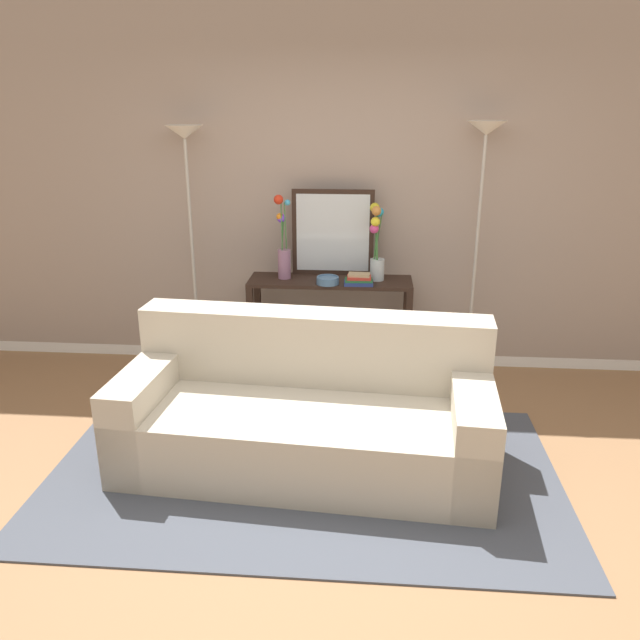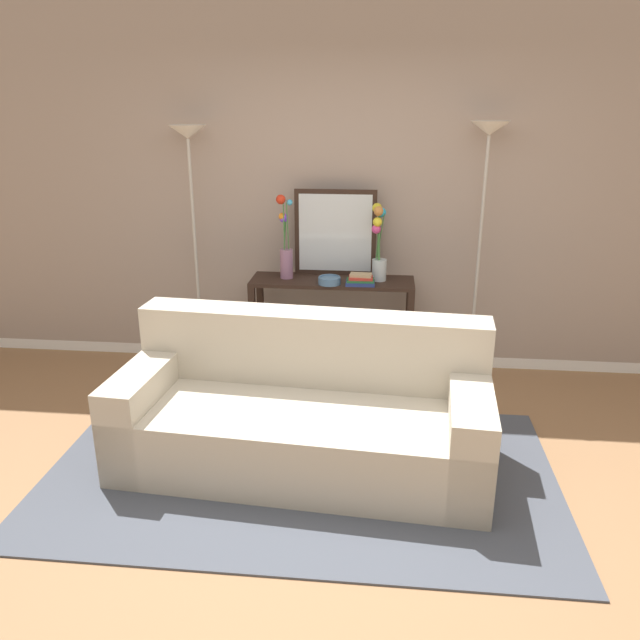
# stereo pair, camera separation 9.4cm
# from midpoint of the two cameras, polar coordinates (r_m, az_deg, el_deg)

# --- Properties ---
(ground_plane) EXTENTS (16.00, 16.00, 0.02)m
(ground_plane) POSITION_cam_midpoint_polar(r_m,az_deg,el_deg) (3.57, 1.18, -17.31)
(ground_plane) COLOR #936B47
(back_wall) EXTENTS (12.00, 0.15, 2.87)m
(back_wall) POSITION_cam_midpoint_polar(r_m,az_deg,el_deg) (5.08, 3.41, 11.57)
(back_wall) COLOR white
(back_wall) RESTS_ON ground
(area_rug) EXTENTS (3.02, 1.75, 0.01)m
(area_rug) POSITION_cam_midpoint_polar(r_m,az_deg,el_deg) (3.88, -1.08, -13.70)
(area_rug) COLOR #474C56
(area_rug) RESTS_ON ground
(couch) EXTENTS (2.25, 1.09, 0.88)m
(couch) POSITION_cam_midpoint_polar(r_m,az_deg,el_deg) (3.87, -0.74, -8.60)
(couch) COLOR #BCB29E
(couch) RESTS_ON ground
(console_table) EXTENTS (1.26, 0.37, 0.81)m
(console_table) POSITION_cam_midpoint_polar(r_m,az_deg,el_deg) (4.93, 1.65, 0.86)
(console_table) COLOR black
(console_table) RESTS_ON ground
(floor_lamp_left) EXTENTS (0.28, 0.28, 1.94)m
(floor_lamp_left) POSITION_cam_midpoint_polar(r_m,az_deg,el_deg) (4.98, -11.08, 12.16)
(floor_lamp_left) COLOR #B7B2A8
(floor_lamp_left) RESTS_ON ground
(floor_lamp_right) EXTENTS (0.28, 0.28, 1.98)m
(floor_lamp_right) POSITION_cam_midpoint_polar(r_m,az_deg,el_deg) (4.83, 15.27, 11.96)
(floor_lamp_right) COLOR #B7B2A8
(floor_lamp_right) RESTS_ON ground
(wall_mirror) EXTENTS (0.63, 0.02, 0.67)m
(wall_mirror) POSITION_cam_midpoint_polar(r_m,az_deg,el_deg) (4.92, 1.94, 7.89)
(wall_mirror) COLOR black
(wall_mirror) RESTS_ON console_table
(vase_tall_flowers) EXTENTS (0.12, 0.11, 0.64)m
(vase_tall_flowers) POSITION_cam_midpoint_polar(r_m,az_deg,el_deg) (4.85, -2.60, 6.61)
(vase_tall_flowers) COLOR gray
(vase_tall_flowers) RESTS_ON console_table
(vase_short_flowers) EXTENTS (0.12, 0.14, 0.59)m
(vase_short_flowers) POSITION_cam_midpoint_polar(r_m,az_deg,el_deg) (4.79, 5.90, 6.80)
(vase_short_flowers) COLOR silver
(vase_short_flowers) RESTS_ON console_table
(fruit_bowl) EXTENTS (0.17, 0.17, 0.06)m
(fruit_bowl) POSITION_cam_midpoint_polar(r_m,az_deg,el_deg) (4.74, 1.43, 3.63)
(fruit_bowl) COLOR #4C7093
(fruit_bowl) RESTS_ON console_table
(book_stack) EXTENTS (0.22, 0.13, 0.08)m
(book_stack) POSITION_cam_midpoint_polar(r_m,az_deg,el_deg) (4.72, 4.26, 3.63)
(book_stack) COLOR navy
(book_stack) RESTS_ON console_table
(book_row_under_console) EXTENTS (0.39, 0.18, 0.13)m
(book_row_under_console) POSITION_cam_midpoint_polar(r_m,az_deg,el_deg) (5.14, -1.92, -4.32)
(book_row_under_console) COLOR #1E7075
(book_row_under_console) RESTS_ON ground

